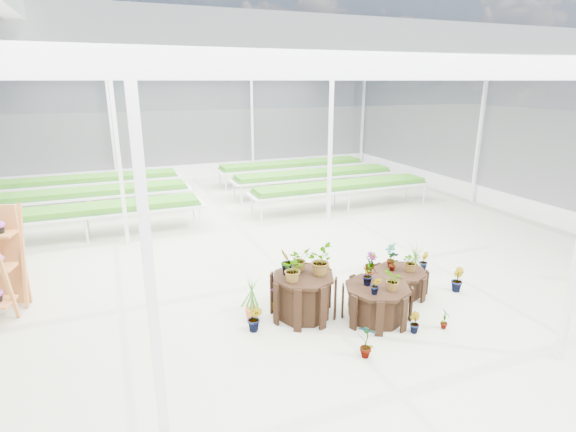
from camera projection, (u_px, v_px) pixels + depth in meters
name	position (u px, v px, depth m)	size (l,w,h in m)	color
ground_plane	(287.00, 286.00, 9.55)	(24.00, 24.00, 0.00)	gray
greenhouse_shell	(287.00, 183.00, 8.90)	(18.00, 24.00, 4.50)	white
steel_frame	(287.00, 183.00, 8.90)	(18.00, 24.00, 4.50)	silver
nursery_benches	(211.00, 192.00, 15.82)	(16.00, 7.00, 0.84)	silver
plinth_tall	(303.00, 296.00, 8.26)	(1.18, 1.18, 0.81)	black
plinth_mid	(377.00, 302.00, 8.18)	(1.23, 1.23, 0.65)	black
plinth_low	(399.00, 282.00, 9.18)	(1.10, 1.10, 0.50)	black
nursery_plants	(341.00, 276.00, 8.56)	(4.75, 3.10, 1.37)	#32751A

